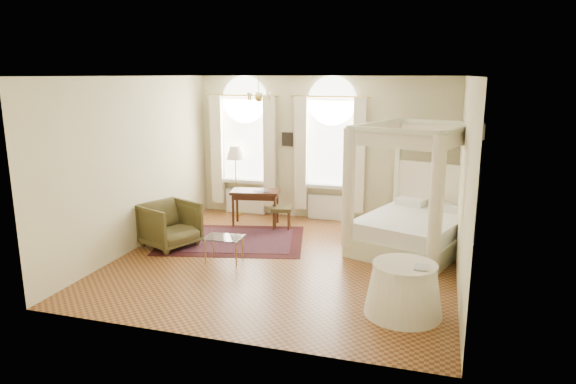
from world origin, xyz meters
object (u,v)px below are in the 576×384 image
(canopy_bed, at_px, (412,223))
(floor_lamp, at_px, (235,156))
(stool, at_px, (282,210))
(coffee_table, at_px, (224,239))
(nightstand, at_px, (431,224))
(writing_desk, at_px, (255,195))
(side_table, at_px, (404,289))
(armchair, at_px, (170,225))

(canopy_bed, distance_m, floor_lamp, 4.56)
(stool, height_order, coffee_table, stool)
(nightstand, height_order, coffee_table, nightstand)
(stool, xyz_separation_m, floor_lamp, (-1.40, 0.80, 1.02))
(canopy_bed, xyz_separation_m, stool, (-2.83, 0.67, -0.14))
(canopy_bed, bearing_deg, writing_desk, 167.36)
(side_table, bearing_deg, armchair, 160.09)
(canopy_bed, bearing_deg, nightstand, 66.41)
(nightstand, relative_size, coffee_table, 0.94)
(stool, bearing_deg, armchair, -134.67)
(stool, distance_m, side_table, 4.51)
(nightstand, xyz_separation_m, side_table, (-0.29, -3.60, 0.04))
(stool, bearing_deg, coffee_table, -100.08)
(armchair, bearing_deg, floor_lamp, 15.73)
(writing_desk, distance_m, stool, 0.71)
(stool, xyz_separation_m, side_table, (2.89, -3.45, -0.04))
(armchair, bearing_deg, writing_desk, -6.79)
(side_table, bearing_deg, floor_lamp, 135.22)
(nightstand, distance_m, writing_desk, 3.85)
(nightstand, height_order, stool, nightstand)
(canopy_bed, bearing_deg, armchair, -166.46)
(armchair, relative_size, coffee_table, 1.40)
(nightstand, distance_m, armchair, 5.29)
(floor_lamp, bearing_deg, stool, -29.88)
(side_table, bearing_deg, canopy_bed, 91.37)
(armchair, bearing_deg, coffee_table, -84.77)
(stool, xyz_separation_m, coffee_table, (-0.39, -2.22, -0.00))
(armchair, height_order, coffee_table, armchair)
(coffee_table, distance_m, floor_lamp, 3.35)
(stool, relative_size, floor_lamp, 0.31)
(nightstand, xyz_separation_m, coffee_table, (-3.58, -2.36, 0.09))
(writing_desk, xyz_separation_m, coffee_table, (0.25, -2.33, -0.27))
(coffee_table, relative_size, floor_lamp, 0.41)
(nightstand, height_order, side_table, side_table)
(canopy_bed, distance_m, side_table, 2.79)
(writing_desk, xyz_separation_m, side_table, (3.54, -3.57, -0.31))
(writing_desk, height_order, stool, writing_desk)
(nightstand, relative_size, side_table, 0.59)
(writing_desk, bearing_deg, armchair, -120.36)
(armchair, bearing_deg, stool, -21.10)
(canopy_bed, xyz_separation_m, side_table, (0.07, -2.79, -0.19))
(floor_lamp, bearing_deg, canopy_bed, -19.21)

